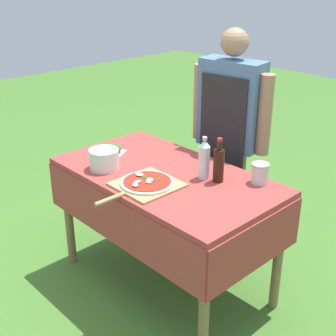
% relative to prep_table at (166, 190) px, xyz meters
% --- Properties ---
extents(ground_plane, '(12.00, 12.00, 0.00)m').
position_rel_prep_table_xyz_m(ground_plane, '(0.00, 0.00, -0.66)').
color(ground_plane, '#477A2D').
extents(prep_table, '(1.35, 0.76, 0.77)m').
position_rel_prep_table_xyz_m(prep_table, '(0.00, 0.00, 0.00)').
color(prep_table, '#A83D38').
rests_on(prep_table, ground).
extents(person_cook, '(0.57, 0.24, 1.52)m').
position_rel_prep_table_xyz_m(person_cook, '(-0.04, 0.61, 0.24)').
color(person_cook, '#70604C').
rests_on(person_cook, ground).
extents(pizza_on_peel, '(0.32, 0.50, 0.05)m').
position_rel_prep_table_xyz_m(pizza_on_peel, '(0.05, -0.19, 0.12)').
color(pizza_on_peel, tan).
rests_on(pizza_on_peel, prep_table).
extents(oil_bottle, '(0.06, 0.06, 0.25)m').
position_rel_prep_table_xyz_m(oil_bottle, '(0.27, 0.14, 0.21)').
color(oil_bottle, black).
rests_on(oil_bottle, prep_table).
extents(water_bottle, '(0.06, 0.06, 0.25)m').
position_rel_prep_table_xyz_m(water_bottle, '(0.19, 0.12, 0.22)').
color(water_bottle, silver).
rests_on(water_bottle, prep_table).
extents(herb_container, '(0.21, 0.20, 0.06)m').
position_rel_prep_table_xyz_m(herb_container, '(-0.47, -0.04, 0.14)').
color(herb_container, silver).
rests_on(herb_container, prep_table).
extents(mixing_tub, '(0.18, 0.18, 0.12)m').
position_rel_prep_table_xyz_m(mixing_tub, '(-0.30, -0.21, 0.17)').
color(mixing_tub, silver).
rests_on(mixing_tub, prep_table).
extents(sauce_jar, '(0.10, 0.10, 0.11)m').
position_rel_prep_table_xyz_m(sauce_jar, '(0.44, 0.29, 0.16)').
color(sauce_jar, silver).
rests_on(sauce_jar, prep_table).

